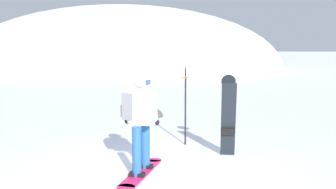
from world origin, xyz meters
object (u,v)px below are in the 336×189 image
object	(u,v)px
spare_snowboard	(228,116)
piste_marker_near	(185,100)
rock_dark	(150,117)
snowboarder_main	(139,120)

from	to	relation	value
spare_snowboard	piste_marker_near	world-z (taller)	piste_marker_near
piste_marker_near	rock_dark	bearing A→B (deg)	110.02
spare_snowboard	rock_dark	distance (m)	5.02
piste_marker_near	rock_dark	distance (m)	3.86
snowboarder_main	piste_marker_near	xyz separation A→B (m)	(0.65, 2.14, 0.07)
snowboarder_main	rock_dark	xyz separation A→B (m)	(-0.63, 5.64, -0.92)
snowboarder_main	spare_snowboard	distance (m)	1.94
spare_snowboard	rock_dark	bearing A→B (deg)	115.86
rock_dark	spare_snowboard	bearing A→B (deg)	-64.14
snowboarder_main	rock_dark	distance (m)	5.75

